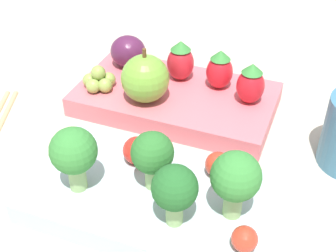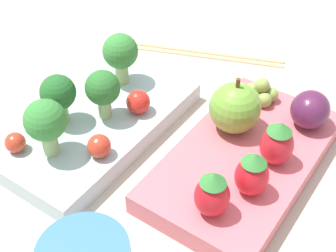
{
  "view_description": "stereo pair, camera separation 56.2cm",
  "coord_description": "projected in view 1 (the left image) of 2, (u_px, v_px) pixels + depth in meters",
  "views": [
    {
      "loc": [
        -0.08,
        0.35,
        0.31
      ],
      "look_at": [
        -0.01,
        -0.0,
        0.03
      ],
      "focal_mm": 50.0,
      "sensor_mm": 36.0,
      "label": 1
    },
    {
      "loc": [
        -0.33,
        -0.15,
        0.34
      ],
      "look_at": [
        -0.01,
        -0.0,
        0.03
      ],
      "focal_mm": 50.0,
      "sensor_mm": 36.0,
      "label": 2
    }
  ],
  "objects": [
    {
      "name": "ground_plane",
      "position": [
        161.0,
        151.0,
        0.47
      ],
      "size": [
        4.0,
        4.0,
        0.0
      ],
      "primitive_type": "plane",
      "color": "#BCB29E"
    },
    {
      "name": "plum",
      "position": [
        128.0,
        51.0,
        0.56
      ],
      "size": [
        0.04,
        0.04,
        0.04
      ],
      "color": "#511E42",
      "rests_on": "bento_box_fruit"
    },
    {
      "name": "strawberry_1",
      "position": [
        251.0,
        84.0,
        0.49
      ],
      "size": [
        0.03,
        0.03,
        0.05
      ],
      "color": "red",
      "rests_on": "bento_box_fruit"
    },
    {
      "name": "strawberry_0",
      "position": [
        220.0,
        70.0,
        0.52
      ],
      "size": [
        0.03,
        0.03,
        0.05
      ],
      "color": "red",
      "rests_on": "bento_box_fruit"
    },
    {
      "name": "cherry_tomato_1",
      "position": [
        245.0,
        239.0,
        0.35
      ],
      "size": [
        0.02,
        0.02,
        0.02
      ],
      "color": "red",
      "rests_on": "bento_box_savoury"
    },
    {
      "name": "apple",
      "position": [
        145.0,
        79.0,
        0.49
      ],
      "size": [
        0.05,
        0.05,
        0.06
      ],
      "color": "#70A838",
      "rests_on": "bento_box_fruit"
    },
    {
      "name": "bento_box_fruit",
      "position": [
        176.0,
        99.0,
        0.53
      ],
      "size": [
        0.24,
        0.16,
        0.02
      ],
      "color": "#DB6670",
      "rests_on": "ground_plane"
    },
    {
      "name": "broccoli_floret_3",
      "position": [
        74.0,
        153.0,
        0.38
      ],
      "size": [
        0.04,
        0.04,
        0.06
      ],
      "color": "#93B770",
      "rests_on": "bento_box_savoury"
    },
    {
      "name": "cherry_tomato_2",
      "position": [
        137.0,
        150.0,
        0.42
      ],
      "size": [
        0.03,
        0.03,
        0.03
      ],
      "color": "red",
      "rests_on": "bento_box_savoury"
    },
    {
      "name": "broccoli_floret_0",
      "position": [
        152.0,
        155.0,
        0.38
      ],
      "size": [
        0.04,
        0.04,
        0.06
      ],
      "color": "#93B770",
      "rests_on": "bento_box_savoury"
    },
    {
      "name": "grape_cluster",
      "position": [
        99.0,
        80.0,
        0.52
      ],
      "size": [
        0.04,
        0.04,
        0.03
      ],
      "color": "#8EA84C",
      "rests_on": "bento_box_fruit"
    },
    {
      "name": "bento_box_savoury",
      "position": [
        158.0,
        201.0,
        0.4
      ],
      "size": [
        0.24,
        0.15,
        0.02
      ],
      "color": "silver",
      "rests_on": "ground_plane"
    },
    {
      "name": "broccoli_floret_2",
      "position": [
        175.0,
        190.0,
        0.35
      ],
      "size": [
        0.04,
        0.04,
        0.06
      ],
      "color": "#93B770",
      "rests_on": "bento_box_savoury"
    },
    {
      "name": "broccoli_floret_1",
      "position": [
        236.0,
        178.0,
        0.36
      ],
      "size": [
        0.04,
        0.04,
        0.06
      ],
      "color": "#93B770",
      "rests_on": "bento_box_savoury"
    },
    {
      "name": "strawberry_2",
      "position": [
        177.0,
        60.0,
        0.53
      ],
      "size": [
        0.03,
        0.03,
        0.05
      ],
      "color": "red",
      "rests_on": "bento_box_fruit"
    },
    {
      "name": "cherry_tomato_0",
      "position": [
        218.0,
        165.0,
        0.41
      ],
      "size": [
        0.02,
        0.02,
        0.02
      ],
      "color": "red",
      "rests_on": "bento_box_savoury"
    }
  ]
}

